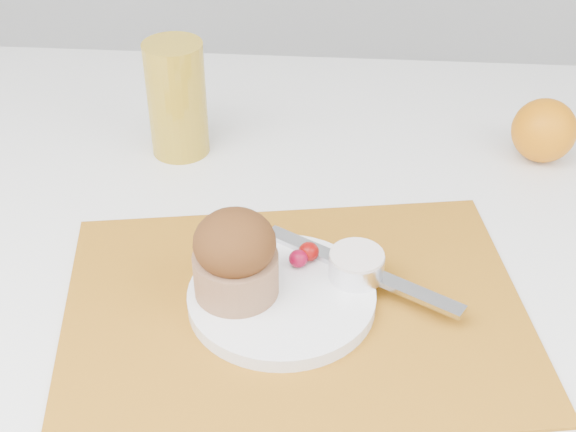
# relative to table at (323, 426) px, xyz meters

# --- Properties ---
(table) EXTENTS (1.20, 0.80, 0.75)m
(table) POSITION_rel_table_xyz_m (0.00, 0.00, 0.00)
(table) COLOR white
(table) RESTS_ON ground
(placemat) EXTENTS (0.49, 0.39, 0.00)m
(placemat) POSITION_rel_table_xyz_m (-0.03, -0.17, 0.38)
(placemat) COLOR #A96717
(placemat) RESTS_ON table
(plate) EXTENTS (0.22, 0.22, 0.01)m
(plate) POSITION_rel_table_xyz_m (-0.04, -0.16, 0.39)
(plate) COLOR white
(plate) RESTS_ON placemat
(ramekin) EXTENTS (0.07, 0.07, 0.02)m
(ramekin) POSITION_rel_table_xyz_m (0.03, -0.13, 0.41)
(ramekin) COLOR white
(ramekin) RESTS_ON plate
(cream) EXTENTS (0.06, 0.06, 0.01)m
(cream) POSITION_rel_table_xyz_m (0.03, -0.13, 0.42)
(cream) COLOR silver
(cream) RESTS_ON ramekin
(raspberry_near) EXTENTS (0.02, 0.02, 0.02)m
(raspberry_near) POSITION_rel_table_xyz_m (-0.03, -0.12, 0.40)
(raspberry_near) COLOR #5F0218
(raspberry_near) RESTS_ON plate
(raspberry_far) EXTENTS (0.02, 0.02, 0.02)m
(raspberry_far) POSITION_rel_table_xyz_m (-0.02, -0.11, 0.40)
(raspberry_far) COLOR #5C0402
(raspberry_far) RESTS_ON plate
(butter_knife) EXTENTS (0.20, 0.13, 0.01)m
(butter_knife) POSITION_rel_table_xyz_m (0.03, -0.13, 0.40)
(butter_knife) COLOR #B6B8BF
(butter_knife) RESTS_ON plate
(orange) EXTENTS (0.08, 0.08, 0.08)m
(orange) POSITION_rel_table_xyz_m (0.25, 0.13, 0.41)
(orange) COLOR orange
(orange) RESTS_ON table
(juice_glass) EXTENTS (0.09, 0.09, 0.14)m
(juice_glass) POSITION_rel_table_xyz_m (-0.19, 0.12, 0.45)
(juice_glass) COLOR gold
(juice_glass) RESTS_ON table
(muffin) EXTENTS (0.10, 0.10, 0.09)m
(muffin) POSITION_rel_table_xyz_m (-0.09, -0.16, 0.44)
(muffin) COLOR #A67450
(muffin) RESTS_ON plate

